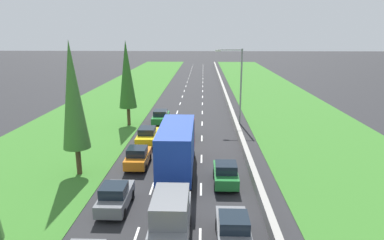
{
  "coord_description": "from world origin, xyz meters",
  "views": [
    {
      "loc": [
        1.85,
        -1.18,
        10.76
      ],
      "look_at": [
        0.47,
        40.27,
        0.12
      ],
      "focal_mm": 31.84,
      "sensor_mm": 36.0,
      "label": 1
    }
  ],
  "objects_px": {
    "green_hatchback_right_lane": "(226,173)",
    "blue_box_truck_centre_lane": "(178,148)",
    "green_hatchback_centre_lane": "(185,131)",
    "yellow_sedan_left_lane": "(147,135)",
    "grey_hatchback_right_lane": "(233,229)",
    "street_light_mast": "(238,81)",
    "grey_van_centre_lane": "(171,219)",
    "poplar_tree_second": "(73,96)",
    "grey_hatchback_left_lane": "(115,197)",
    "green_sedan_left_lane": "(161,117)",
    "poplar_tree_third": "(127,75)",
    "orange_hatchback_left_lane": "(138,157)"
  },
  "relations": [
    {
      "from": "green_hatchback_right_lane",
      "to": "blue_box_truck_centre_lane",
      "type": "bearing_deg",
      "value": 155.14
    },
    {
      "from": "green_hatchback_centre_lane",
      "to": "yellow_sedan_left_lane",
      "type": "height_order",
      "value": "green_hatchback_centre_lane"
    },
    {
      "from": "blue_box_truck_centre_lane",
      "to": "yellow_sedan_left_lane",
      "type": "relative_size",
      "value": 2.09
    },
    {
      "from": "blue_box_truck_centre_lane",
      "to": "green_hatchback_centre_lane",
      "type": "xyz_separation_m",
      "value": [
        0.06,
        9.44,
        -1.35
      ]
    },
    {
      "from": "grey_hatchback_right_lane",
      "to": "street_light_mast",
      "type": "distance_m",
      "value": 25.1
    },
    {
      "from": "grey_van_centre_lane",
      "to": "poplar_tree_second",
      "type": "bearing_deg",
      "value": 132.54
    },
    {
      "from": "grey_hatchback_right_lane",
      "to": "poplar_tree_second",
      "type": "xyz_separation_m",
      "value": [
        -11.27,
        8.73,
        5.38
      ]
    },
    {
      "from": "grey_hatchback_left_lane",
      "to": "green_sedan_left_lane",
      "type": "bearing_deg",
      "value": 89.28
    },
    {
      "from": "grey_hatchback_left_lane",
      "to": "blue_box_truck_centre_lane",
      "type": "relative_size",
      "value": 0.41
    },
    {
      "from": "green_sedan_left_lane",
      "to": "poplar_tree_third",
      "type": "height_order",
      "value": "poplar_tree_third"
    },
    {
      "from": "green_hatchback_right_lane",
      "to": "yellow_sedan_left_lane",
      "type": "bearing_deg",
      "value": 127.67
    },
    {
      "from": "green_hatchback_centre_lane",
      "to": "yellow_sedan_left_lane",
      "type": "relative_size",
      "value": 0.87
    },
    {
      "from": "grey_van_centre_lane",
      "to": "orange_hatchback_left_lane",
      "type": "distance_m",
      "value": 11.14
    },
    {
      "from": "yellow_sedan_left_lane",
      "to": "street_light_mast",
      "type": "relative_size",
      "value": 0.5
    },
    {
      "from": "yellow_sedan_left_lane",
      "to": "green_hatchback_right_lane",
      "type": "relative_size",
      "value": 1.15
    },
    {
      "from": "grey_van_centre_lane",
      "to": "poplar_tree_third",
      "type": "distance_m",
      "value": 24.89
    },
    {
      "from": "grey_hatchback_right_lane",
      "to": "poplar_tree_second",
      "type": "bearing_deg",
      "value": 142.24
    },
    {
      "from": "orange_hatchback_left_lane",
      "to": "green_sedan_left_lane",
      "type": "height_order",
      "value": "orange_hatchback_left_lane"
    },
    {
      "from": "grey_hatchback_left_lane",
      "to": "green_sedan_left_lane",
      "type": "relative_size",
      "value": 0.87
    },
    {
      "from": "green_sedan_left_lane",
      "to": "street_light_mast",
      "type": "height_order",
      "value": "street_light_mast"
    },
    {
      "from": "poplar_tree_third",
      "to": "poplar_tree_second",
      "type": "bearing_deg",
      "value": -93.11
    },
    {
      "from": "grey_hatchback_left_lane",
      "to": "grey_hatchback_right_lane",
      "type": "xyz_separation_m",
      "value": [
        7.06,
        -3.4,
        0.0
      ]
    },
    {
      "from": "yellow_sedan_left_lane",
      "to": "grey_hatchback_left_lane",
      "type": "bearing_deg",
      "value": -89.56
    },
    {
      "from": "green_sedan_left_lane",
      "to": "orange_hatchback_left_lane",
      "type": "bearing_deg",
      "value": -90.66
    },
    {
      "from": "green_hatchback_right_lane",
      "to": "poplar_tree_second",
      "type": "xyz_separation_m",
      "value": [
        -11.33,
        1.46,
        5.38
      ]
    },
    {
      "from": "orange_hatchback_left_lane",
      "to": "grey_van_centre_lane",
      "type": "bearing_deg",
      "value": -70.41
    },
    {
      "from": "grey_van_centre_lane",
      "to": "green_sedan_left_lane",
      "type": "height_order",
      "value": "grey_van_centre_lane"
    },
    {
      "from": "yellow_sedan_left_lane",
      "to": "blue_box_truck_centre_lane",
      "type": "bearing_deg",
      "value": -64.86
    },
    {
      "from": "grey_van_centre_lane",
      "to": "green_hatchback_centre_lane",
      "type": "relative_size",
      "value": 1.26
    },
    {
      "from": "green_hatchback_centre_lane",
      "to": "poplar_tree_second",
      "type": "xyz_separation_m",
      "value": [
        -7.77,
        -9.65,
        5.38
      ]
    },
    {
      "from": "street_light_mast",
      "to": "grey_hatchback_right_lane",
      "type": "bearing_deg",
      "value": -95.88
    },
    {
      "from": "poplar_tree_second",
      "to": "green_hatchback_right_lane",
      "type": "bearing_deg",
      "value": -7.36
    },
    {
      "from": "green_hatchback_centre_lane",
      "to": "grey_hatchback_left_lane",
      "type": "bearing_deg",
      "value": -103.39
    },
    {
      "from": "green_hatchback_centre_lane",
      "to": "green_hatchback_right_lane",
      "type": "xyz_separation_m",
      "value": [
        3.56,
        -11.12,
        0.0
      ]
    },
    {
      "from": "orange_hatchback_left_lane",
      "to": "street_light_mast",
      "type": "relative_size",
      "value": 0.43
    },
    {
      "from": "grey_van_centre_lane",
      "to": "green_sedan_left_lane",
      "type": "bearing_deg",
      "value": 98.27
    },
    {
      "from": "green_sedan_left_lane",
      "to": "poplar_tree_second",
      "type": "xyz_separation_m",
      "value": [
        -4.47,
        -15.76,
        5.41
      ]
    },
    {
      "from": "orange_hatchback_left_lane",
      "to": "green_hatchback_right_lane",
      "type": "height_order",
      "value": "same"
    },
    {
      "from": "grey_van_centre_lane",
      "to": "green_sedan_left_lane",
      "type": "xyz_separation_m",
      "value": [
        -3.57,
        24.52,
        -0.59
      ]
    },
    {
      "from": "grey_van_centre_lane",
      "to": "orange_hatchback_left_lane",
      "type": "relative_size",
      "value": 1.26
    },
    {
      "from": "grey_hatchback_left_lane",
      "to": "poplar_tree_third",
      "type": "xyz_separation_m",
      "value": [
        -3.41,
        19.92,
        5.23
      ]
    },
    {
      "from": "blue_box_truck_centre_lane",
      "to": "grey_hatchback_right_lane",
      "type": "distance_m",
      "value": 9.72
    },
    {
      "from": "poplar_tree_third",
      "to": "street_light_mast",
      "type": "relative_size",
      "value": 1.11
    },
    {
      "from": "green_hatchback_centre_lane",
      "to": "poplar_tree_second",
      "type": "relative_size",
      "value": 0.38
    },
    {
      "from": "grey_van_centre_lane",
      "to": "poplar_tree_third",
      "type": "xyz_separation_m",
      "value": [
        -7.24,
        23.35,
        4.67
      ]
    },
    {
      "from": "blue_box_truck_centre_lane",
      "to": "green_sedan_left_lane",
      "type": "xyz_separation_m",
      "value": [
        -3.24,
        15.55,
        -1.37
      ]
    },
    {
      "from": "grey_hatchback_left_lane",
      "to": "poplar_tree_third",
      "type": "distance_m",
      "value": 20.88
    },
    {
      "from": "green_sedan_left_lane",
      "to": "green_hatchback_right_lane",
      "type": "relative_size",
      "value": 1.15
    },
    {
      "from": "blue_box_truck_centre_lane",
      "to": "orange_hatchback_left_lane",
      "type": "bearing_deg",
      "value": 156.12
    },
    {
      "from": "green_hatchback_right_lane",
      "to": "grey_van_centre_lane",
      "type": "bearing_deg",
      "value": -114.31
    }
  ]
}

